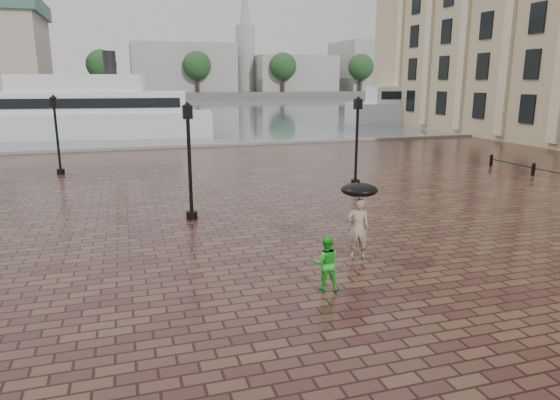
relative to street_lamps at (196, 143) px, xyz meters
name	(u,v)px	position (x,y,z in m)	size (l,w,h in m)	color
ground	(495,305)	(5.00, -15.33, -2.33)	(300.00, 300.00, 0.00)	#331917
harbour_water	(167,108)	(5.00, 76.67, -2.33)	(240.00, 240.00, 0.00)	#475156
quay_edge	(229,146)	(5.00, 16.67, -2.33)	(80.00, 0.60, 0.30)	slate
far_shore	(148,94)	(5.00, 144.67, -1.33)	(300.00, 60.00, 2.00)	#4C4C47
distant_skyline	(300,68)	(53.14, 134.67, 7.13)	(102.50, 22.00, 33.00)	gray
far_trees	(150,65)	(5.00, 122.67, 7.09)	(188.00, 8.00, 13.50)	#2D2119
street_lamps	(196,143)	(0.00, 0.00, 0.00)	(15.44, 12.44, 4.40)	black
adult_pedestrian	(358,228)	(3.25, -11.31, -1.38)	(0.69, 0.45, 1.89)	gray
child_pedestrian	(326,263)	(1.42, -13.23, -1.60)	(0.70, 0.55, 1.44)	green
ferry_near	(81,112)	(-7.05, 26.84, 0.08)	(24.94, 8.71, 8.01)	#BCBCBC
ferry_far	(451,102)	(37.01, 30.98, 0.27)	(27.05, 11.77, 8.63)	#BCBCBC
umbrella	(359,190)	(3.25, -11.31, -0.19)	(1.10, 1.10, 1.20)	black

